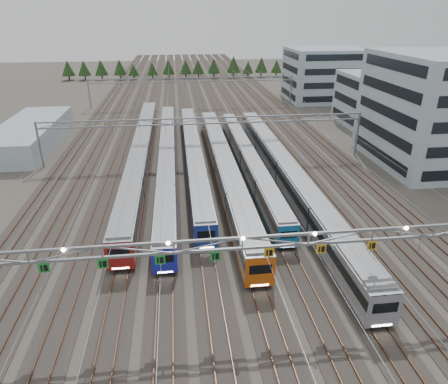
{
  "coord_description": "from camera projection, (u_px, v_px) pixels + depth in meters",
  "views": [
    {
      "loc": [
        -4.86,
        -27.57,
        24.66
      ],
      "look_at": [
        0.72,
        18.47,
        3.5
      ],
      "focal_mm": 32.0,
      "sensor_mm": 36.0,
      "label": 1
    }
  ],
  "objects": [
    {
      "name": "treeline",
      "position": [
        184.0,
        67.0,
        157.27
      ],
      "size": [
        93.8,
        5.6,
        7.02
      ],
      "color": "#332114",
      "rests_on": "ground"
    },
    {
      "name": "train_d",
      "position": [
        224.0,
        166.0,
        63.44
      ],
      "size": [
        2.94,
        57.73,
        3.83
      ],
      "color": "black",
      "rests_on": "ground"
    },
    {
      "name": "train_b",
      "position": [
        167.0,
        156.0,
        68.12
      ],
      "size": [
        2.6,
        63.49,
        3.38
      ],
      "color": "black",
      "rests_on": "ground"
    },
    {
      "name": "depot_bldg_mid",
      "position": [
        375.0,
        100.0,
        91.87
      ],
      "size": [
        14.0,
        16.0,
        11.75
      ],
      "primitive_type": "cube",
      "color": "#93A6AF",
      "rests_on": "ground"
    },
    {
      "name": "depot_bldg_south",
      "position": [
        436.0,
        111.0,
        67.33
      ],
      "size": [
        18.0,
        22.0,
        18.49
      ],
      "primitive_type": "cube",
      "color": "#93A6AF",
      "rests_on": "ground"
    },
    {
      "name": "ground",
      "position": [
        241.0,
        313.0,
        35.67
      ],
      "size": [
        400.0,
        400.0,
        0.0
      ],
      "primitive_type": "plane",
      "color": "#47423A",
      "rests_on": "ground"
    },
    {
      "name": "depot_bldg_north",
      "position": [
        326.0,
        75.0,
        117.77
      ],
      "size": [
        22.0,
        18.0,
        14.76
      ],
      "primitive_type": "cube",
      "color": "#93A6AF",
      "rests_on": "ground"
    },
    {
      "name": "gantry_mid",
      "position": [
        205.0,
        126.0,
        69.14
      ],
      "size": [
        56.36,
        0.36,
        8.0
      ],
      "color": "gray",
      "rests_on": "ground"
    },
    {
      "name": "train_a",
      "position": [
        141.0,
        152.0,
        69.53
      ],
      "size": [
        2.91,
        65.65,
        3.8
      ],
      "color": "black",
      "rests_on": "ground"
    },
    {
      "name": "train_c",
      "position": [
        193.0,
        154.0,
        69.05
      ],
      "size": [
        2.67,
        56.44,
        3.47
      ],
      "color": "black",
      "rests_on": "ground"
    },
    {
      "name": "track_bed",
      "position": [
        191.0,
        91.0,
        125.37
      ],
      "size": [
        54.0,
        260.0,
        5.42
      ],
      "color": "#2D2823",
      "rests_on": "ground"
    },
    {
      "name": "gantry_near",
      "position": [
        242.0,
        246.0,
        32.62
      ],
      "size": [
        56.36,
        0.61,
        8.08
      ],
      "color": "gray",
      "rests_on": "ground"
    },
    {
      "name": "west_shed",
      "position": [
        30.0,
        134.0,
        79.27
      ],
      "size": [
        10.0,
        30.0,
        4.42
      ],
      "primitive_type": "cube",
      "color": "#93A6AF",
      "rests_on": "ground"
    },
    {
      "name": "train_f",
      "position": [
        285.0,
        172.0,
        60.82
      ],
      "size": [
        2.98,
        62.7,
        3.89
      ],
      "color": "black",
      "rests_on": "ground"
    },
    {
      "name": "train_e",
      "position": [
        248.0,
        159.0,
        67.08
      ],
      "size": [
        2.53,
        51.55,
        3.29
      ],
      "color": "black",
      "rests_on": "ground"
    },
    {
      "name": "gantry_far",
      "position": [
        192.0,
        83.0,
        109.79
      ],
      "size": [
        56.36,
        0.36,
        8.0
      ],
      "color": "gray",
      "rests_on": "ground"
    }
  ]
}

